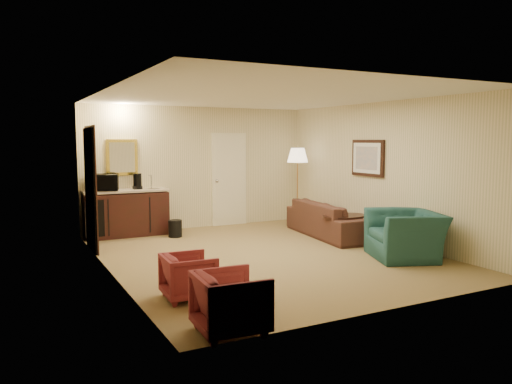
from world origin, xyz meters
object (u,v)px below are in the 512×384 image
teal_armchair (406,227)px  coffee_table (344,229)px  microwave (102,181)px  coffee_maker (137,181)px  wetbar_cabinet (126,213)px  rose_chair_near (189,274)px  sofa (331,213)px  rose_chair_far (231,300)px  floor_lamp (297,187)px  waste_bin (175,229)px

teal_armchair → coffee_table: (-0.10, 1.45, -0.25)m
microwave → coffee_maker: (0.68, 0.03, -0.04)m
wetbar_cabinet → coffee_maker: (0.24, 0.02, 0.62)m
teal_armchair → rose_chair_near: teal_armchair is taller
wetbar_cabinet → sofa: bearing=-27.6°
rose_chair_far → sofa: bearing=-42.8°
teal_armchair → rose_chair_far: teal_armchair is taller
teal_armchair → rose_chair_near: bearing=-63.2°
rose_chair_far → coffee_table: 4.77m
wetbar_cabinet → rose_chair_far: size_ratio=2.42×
teal_armchair → microwave: (-3.99, 3.95, 0.61)m
teal_armchair → floor_lamp: size_ratio=0.67×
rose_chair_near → microwave: (-0.19, 4.30, 0.82)m
teal_armchair → rose_chair_near: (-3.80, -0.35, -0.21)m
sofa → waste_bin: size_ratio=6.93×
floor_lamp → microwave: floor_lamp is taller
microwave → wetbar_cabinet: bearing=16.0°
wetbar_cabinet → coffee_table: (3.45, -2.50, -0.20)m
floor_lamp → microwave: (-4.09, 0.52, 0.25)m
waste_bin → wetbar_cabinet: bearing=145.2°
rose_chair_near → rose_chair_far: (0.00, -1.21, 0.04)m
rose_chair_far → microwave: size_ratio=1.16×
rose_chair_far → microwave: microwave is taller
rose_chair_near → coffee_table: bearing=-61.0°
rose_chair_near → coffee_table: (3.70, 1.80, -0.04)m
rose_chair_far → floor_lamp: size_ratio=0.39×
coffee_maker → floor_lamp: bearing=8.7°
wetbar_cabinet → rose_chair_near: (-0.25, -4.31, -0.16)m
sofa → rose_chair_near: bearing=129.2°
microwave → floor_lamp: bearing=7.9°
rose_chair_far → waste_bin: size_ratio=2.02×
rose_chair_far → rose_chair_near: bearing=3.8°
sofa → rose_chair_near: (-3.85, -2.43, -0.15)m
rose_chair_near → microwave: microwave is taller
rose_chair_near → rose_chair_far: size_ratio=0.89×
teal_armchair → waste_bin: teal_armchair is taller
sofa → microwave: size_ratio=3.97×
waste_bin → rose_chair_near: bearing=-105.9°
wetbar_cabinet → waste_bin: bearing=-34.8°
rose_chair_far → floor_lamp: bearing=-34.3°
sofa → rose_chair_near: 4.55m
rose_chair_far → waste_bin: 5.07m
rose_chair_near → waste_bin: 3.89m
wetbar_cabinet → microwave: (-0.44, -0.01, 0.66)m
waste_bin → sofa: bearing=-25.3°
rose_chair_far → teal_armchair: bearing=-63.8°
sofa → wetbar_cabinet: bearing=69.4°
wetbar_cabinet → coffee_table: 4.27m
teal_armchair → floor_lamp: floor_lamp is taller
rose_chair_far → floor_lamp: 6.36m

